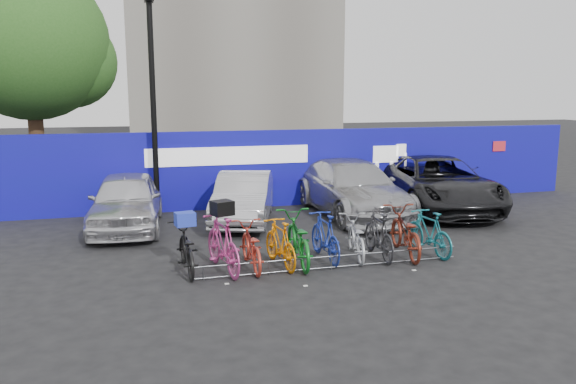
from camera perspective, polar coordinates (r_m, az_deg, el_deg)
name	(u,v)px	position (r m, az deg, el deg)	size (l,w,h in m)	color
ground	(322,261)	(12.13, 3.47, -7.02)	(100.00, 100.00, 0.00)	black
hoarding	(261,169)	(17.53, -2.78, 2.38)	(22.00, 0.18, 2.40)	#110B9C
tree	(37,47)	(21.28, -24.13, 13.33)	(5.40, 5.20, 7.80)	#382314
lamppost	(153,103)	(16.37, -13.53, 8.82)	(0.25, 0.50, 6.11)	black
bike_rack	(332,262)	(11.54, 4.44, -7.09)	(5.60, 0.03, 0.30)	#595B60
car_0	(126,201)	(15.35, -16.10, -0.88)	(1.76, 4.37, 1.49)	silver
car_1	(244,198)	(15.61, -4.53, -0.58)	(1.43, 4.10, 1.35)	#ABAAAF
car_2	(352,188)	(16.58, 6.53, 0.41)	(2.20, 5.42, 1.57)	#A2A3A7
car_3	(437,183)	(17.80, 14.90, 0.86)	(2.67, 5.78, 1.61)	black
bike_0	(186,249)	(11.45, -10.32, -5.72)	(0.63, 1.82, 0.96)	black
bike_1	(223,243)	(11.36, -6.63, -5.21)	(0.55, 1.94, 1.17)	#CC3C8A
bike_2	(251,246)	(11.53, -3.82, -5.53)	(0.62, 1.77, 0.93)	#B53324
bike_3	(280,243)	(11.61, -0.80, -5.23)	(0.47, 1.65, 0.99)	orange
bike_4	(297,239)	(11.79, 0.97, -4.78)	(0.72, 2.06, 1.08)	#0F691D
bike_5	(325,236)	(12.07, 3.80, -4.53)	(0.49, 1.74, 1.04)	#1A2E9D
bike_6	(356,237)	(12.32, 6.90, -4.60)	(0.60, 1.73, 0.91)	#ABAEB2
bike_7	(379,235)	(12.36, 9.20, -4.30)	(0.49, 1.73, 1.04)	#2A292C
bike_8	(405,232)	(12.64, 11.78, -4.02)	(0.70, 2.02, 1.06)	maroon
bike_9	(429,232)	(12.85, 14.11, -4.01)	(0.47, 1.67, 1.00)	#17707B
cargo_crate	(185,219)	(11.30, -10.42, -2.72)	(0.38, 0.29, 0.27)	#2135BC
cargo_topcase	(222,208)	(11.19, -6.71, -1.61)	(0.39, 0.35, 0.29)	black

